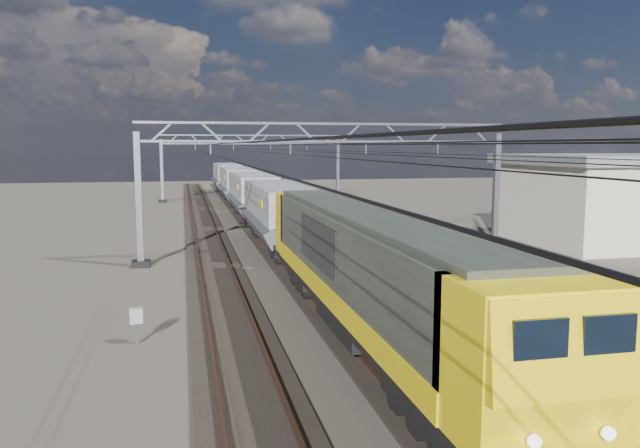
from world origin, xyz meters
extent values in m
plane|color=black|center=(0.00, 0.00, 0.00)|extent=(160.00, 160.00, 0.00)
cube|color=black|center=(-6.00, 0.00, 0.06)|extent=(2.60, 140.00, 0.12)
cube|color=brown|center=(-6.72, 0.00, 0.22)|extent=(0.08, 140.00, 0.16)
cube|color=brown|center=(-5.28, 0.00, 0.22)|extent=(0.08, 140.00, 0.16)
cube|color=black|center=(-2.00, 0.00, 0.06)|extent=(2.60, 140.00, 0.12)
cube|color=brown|center=(-2.72, 0.00, 0.22)|extent=(0.08, 140.00, 0.16)
cube|color=brown|center=(-1.28, 0.00, 0.22)|extent=(0.08, 140.00, 0.16)
cube|color=black|center=(2.00, 0.00, 0.06)|extent=(2.60, 140.00, 0.12)
cube|color=brown|center=(1.28, 0.00, 0.22)|extent=(0.08, 140.00, 0.16)
cube|color=brown|center=(2.72, 0.00, 0.22)|extent=(0.08, 140.00, 0.16)
cube|color=black|center=(6.00, 0.00, 0.06)|extent=(2.60, 140.00, 0.12)
cube|color=brown|center=(5.28, 0.00, 0.22)|extent=(0.08, 140.00, 0.16)
cube|color=brown|center=(6.72, 0.00, 0.22)|extent=(0.08, 140.00, 0.16)
cube|color=gray|center=(-9.50, 4.00, 3.30)|extent=(0.30, 0.30, 6.60)
cube|color=gray|center=(9.50, 4.00, 3.30)|extent=(0.30, 0.30, 6.60)
cube|color=black|center=(-9.50, 4.00, 0.15)|extent=(0.90, 0.90, 0.30)
cube|color=black|center=(9.50, 4.00, 0.15)|extent=(0.90, 0.90, 0.30)
cube|color=gray|center=(0.00, 4.00, 7.05)|extent=(19.30, 0.18, 0.12)
cube|color=gray|center=(0.00, 4.00, 6.15)|extent=(19.30, 0.18, 0.12)
cube|color=gray|center=(-8.31, 4.00, 6.60)|extent=(1.03, 0.10, 0.94)
cube|color=gray|center=(-5.94, 4.00, 6.60)|extent=(1.03, 0.10, 0.94)
cube|color=gray|center=(-3.56, 4.00, 6.60)|extent=(1.03, 0.10, 0.94)
cube|color=gray|center=(-1.19, 4.00, 6.60)|extent=(1.03, 0.10, 0.94)
cube|color=gray|center=(1.19, 4.00, 6.60)|extent=(1.03, 0.10, 0.94)
cube|color=gray|center=(3.56, 4.00, 6.60)|extent=(1.03, 0.10, 0.94)
cube|color=gray|center=(5.94, 4.00, 6.60)|extent=(1.03, 0.10, 0.94)
cube|color=gray|center=(8.31, 4.00, 6.60)|extent=(1.03, 0.10, 0.94)
cube|color=gray|center=(-6.00, 4.00, 5.82)|extent=(0.06, 0.06, 0.65)
cube|color=gray|center=(-2.00, 4.00, 5.82)|extent=(0.06, 0.06, 0.65)
cube|color=gray|center=(2.00, 4.00, 5.82)|extent=(0.06, 0.06, 0.65)
cube|color=gray|center=(6.00, 4.00, 5.82)|extent=(0.06, 0.06, 0.65)
cube|color=gray|center=(-9.50, 40.00, 3.30)|extent=(0.30, 0.30, 6.60)
cube|color=gray|center=(9.50, 40.00, 3.30)|extent=(0.30, 0.30, 6.60)
cube|color=black|center=(-9.50, 40.00, 0.15)|extent=(0.90, 0.90, 0.30)
cube|color=black|center=(9.50, 40.00, 0.15)|extent=(0.90, 0.90, 0.30)
cube|color=gray|center=(0.00, 40.00, 7.05)|extent=(19.30, 0.18, 0.12)
cube|color=gray|center=(0.00, 40.00, 6.15)|extent=(19.30, 0.18, 0.12)
cube|color=gray|center=(-8.31, 40.00, 6.60)|extent=(1.03, 0.10, 0.94)
cube|color=gray|center=(-5.94, 40.00, 6.60)|extent=(1.03, 0.10, 0.94)
cube|color=gray|center=(-3.56, 40.00, 6.60)|extent=(1.03, 0.10, 0.94)
cube|color=gray|center=(-1.19, 40.00, 6.60)|extent=(1.03, 0.10, 0.94)
cube|color=gray|center=(1.19, 40.00, 6.60)|extent=(1.03, 0.10, 0.94)
cube|color=gray|center=(3.56, 40.00, 6.60)|extent=(1.03, 0.10, 0.94)
cube|color=gray|center=(5.94, 40.00, 6.60)|extent=(1.03, 0.10, 0.94)
cube|color=gray|center=(8.31, 40.00, 6.60)|extent=(1.03, 0.10, 0.94)
cube|color=gray|center=(-6.00, 40.00, 5.82)|extent=(0.06, 0.06, 0.65)
cube|color=gray|center=(-2.00, 40.00, 5.82)|extent=(0.06, 0.06, 0.65)
cube|color=gray|center=(2.00, 40.00, 5.82)|extent=(0.06, 0.06, 0.65)
cube|color=gray|center=(6.00, 40.00, 5.82)|extent=(0.06, 0.06, 0.65)
cylinder|color=black|center=(-6.00, 8.00, 5.50)|extent=(0.03, 140.00, 0.03)
cylinder|color=black|center=(-6.00, 8.00, 6.00)|extent=(0.03, 140.00, 0.03)
cylinder|color=black|center=(-2.00, 8.00, 5.50)|extent=(0.03, 140.00, 0.03)
cylinder|color=black|center=(-2.00, 8.00, 6.00)|extent=(0.03, 140.00, 0.03)
cylinder|color=black|center=(2.00, 8.00, 5.50)|extent=(0.03, 140.00, 0.03)
cylinder|color=black|center=(2.00, 8.00, 6.00)|extent=(0.03, 140.00, 0.03)
cylinder|color=black|center=(6.00, 8.00, 5.50)|extent=(0.03, 140.00, 0.03)
cylinder|color=black|center=(6.00, 8.00, 6.00)|extent=(0.03, 140.00, 0.03)
cube|color=black|center=(-2.00, -16.20, 0.75)|extent=(2.20, 3.60, 0.60)
cube|color=black|center=(-2.00, -3.20, 0.75)|extent=(2.20, 3.60, 0.60)
cube|color=black|center=(-2.00, -9.70, 1.13)|extent=(2.65, 20.00, 0.25)
cube|color=black|center=(-2.00, -9.70, 0.75)|extent=(2.20, 4.50, 0.75)
cube|color=#272C24|center=(-2.00, -9.70, 2.55)|extent=(2.65, 17.00, 2.60)
cube|color=yellow|center=(-3.34, -9.70, 1.55)|extent=(0.04, 17.00, 0.60)
cube|color=yellow|center=(-0.66, -9.70, 1.55)|extent=(0.04, 17.00, 0.60)
cube|color=black|center=(-3.35, -8.70, 2.90)|extent=(0.05, 5.00, 1.40)
cube|color=black|center=(-0.65, -8.70, 2.90)|extent=(0.05, 5.00, 1.40)
cube|color=#272C24|center=(-2.00, -9.70, 3.92)|extent=(2.25, 18.00, 0.15)
cube|color=yellow|center=(-2.00, -18.80, 2.55)|extent=(2.65, 1.80, 2.60)
cube|color=yellow|center=(-2.00, -19.75, 3.05)|extent=(2.60, 0.46, 1.52)
cube|color=black|center=(-2.55, -19.85, 3.15)|extent=(0.85, 0.08, 0.75)
cube|color=black|center=(-1.45, -19.85, 3.15)|extent=(0.85, 0.08, 0.75)
cylinder|color=white|center=(-2.60, -19.90, 1.75)|extent=(0.20, 0.08, 0.20)
cylinder|color=white|center=(-1.40, -19.90, 1.75)|extent=(0.20, 0.08, 0.20)
cube|color=yellow|center=(-2.00, -0.60, 2.55)|extent=(2.65, 1.80, 2.60)
cube|color=yellow|center=(-2.00, 0.35, 3.05)|extent=(2.60, 0.46, 1.52)
cube|color=black|center=(-2.55, 0.45, 3.15)|extent=(0.85, 0.08, 0.75)
cube|color=black|center=(-1.45, 0.45, 3.15)|extent=(0.85, 0.08, 0.75)
cylinder|color=black|center=(-2.85, 0.60, 1.15)|extent=(0.36, 0.50, 0.36)
cylinder|color=black|center=(-1.15, 0.60, 1.15)|extent=(0.36, 0.50, 0.36)
cylinder|color=white|center=(-2.60, 0.50, 1.75)|extent=(0.20, 0.08, 0.20)
cylinder|color=white|center=(-1.40, 0.50, 1.75)|extent=(0.20, 0.08, 0.20)
cube|color=black|center=(-2.00, 3.50, 0.72)|extent=(2.20, 2.60, 0.55)
cube|color=black|center=(-2.00, 12.50, 0.72)|extent=(2.20, 2.60, 0.55)
cube|color=black|center=(-2.00, 8.00, 1.08)|extent=(2.40, 13.00, 0.20)
cube|color=gray|center=(-2.00, 8.00, 2.80)|extent=(2.80, 12.00, 1.80)
cube|color=#494C51|center=(-2.95, 8.00, 1.55)|extent=(1.48, 12.00, 1.36)
cube|color=#494C51|center=(-1.05, 8.00, 1.55)|extent=(1.48, 12.00, 1.36)
cube|color=yellow|center=(-3.42, 5.00, 2.90)|extent=(0.04, 1.20, 0.50)
cube|color=black|center=(-2.00, 17.70, 0.72)|extent=(2.20, 2.60, 0.55)
cube|color=black|center=(-2.00, 26.70, 0.72)|extent=(2.20, 2.60, 0.55)
cube|color=black|center=(-2.00, 22.20, 1.08)|extent=(2.40, 13.00, 0.20)
cube|color=gray|center=(-2.00, 22.20, 2.80)|extent=(2.80, 12.00, 1.80)
cube|color=#494C51|center=(-2.95, 22.20, 1.55)|extent=(1.48, 12.00, 1.36)
cube|color=#494C51|center=(-1.05, 22.20, 1.55)|extent=(1.48, 12.00, 1.36)
cube|color=yellow|center=(-3.42, 19.20, 2.90)|extent=(0.04, 1.20, 0.50)
cube|color=black|center=(-2.00, 31.90, 0.72)|extent=(2.20, 2.60, 0.55)
cube|color=black|center=(-2.00, 40.90, 0.72)|extent=(2.20, 2.60, 0.55)
cube|color=black|center=(-2.00, 36.40, 1.08)|extent=(2.40, 13.00, 0.20)
cube|color=gray|center=(-2.00, 36.40, 2.80)|extent=(2.80, 12.00, 1.80)
cube|color=#494C51|center=(-2.95, 36.40, 1.55)|extent=(1.48, 12.00, 1.36)
cube|color=#494C51|center=(-1.05, 36.40, 1.55)|extent=(1.48, 12.00, 1.36)
cube|color=yellow|center=(-3.42, 33.40, 2.90)|extent=(0.04, 1.20, 0.50)
cube|color=black|center=(-2.00, 46.10, 0.72)|extent=(2.20, 2.60, 0.55)
cube|color=black|center=(-2.00, 55.10, 0.72)|extent=(2.20, 2.60, 0.55)
cube|color=black|center=(-2.00, 50.60, 1.08)|extent=(2.40, 13.00, 0.20)
cube|color=gray|center=(-2.00, 50.60, 2.80)|extent=(2.80, 12.00, 1.80)
cube|color=#494C51|center=(-2.95, 50.60, 1.55)|extent=(1.48, 12.00, 1.36)
cube|color=#494C51|center=(-1.05, 50.60, 1.55)|extent=(1.48, 12.00, 1.36)
cube|color=yellow|center=(-3.42, 47.60, 2.90)|extent=(0.04, 1.20, 0.50)
cube|color=gray|center=(-8.86, -8.55, 0.33)|extent=(0.09, 0.09, 0.65)
cube|color=#B3B4BB|center=(-8.86, -8.55, 0.89)|extent=(0.42, 0.35, 0.47)
camera|label=1|loc=(-7.38, -27.43, 5.92)|focal=35.00mm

